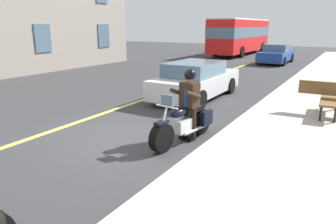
{
  "coord_description": "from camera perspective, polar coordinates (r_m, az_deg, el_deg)",
  "views": [
    {
      "loc": [
        5.72,
        4.68,
        2.72
      ],
      "look_at": [
        -0.35,
        1.06,
        0.75
      ],
      "focal_mm": 33.34,
      "sensor_mm": 36.0,
      "label": 1
    }
  ],
  "objects": [
    {
      "name": "rider_main",
      "position": [
        7.48,
        3.89,
        2.53
      ],
      "size": [
        0.67,
        0.61,
        1.74
      ],
      "color": "black",
      "rests_on": "ground_plane"
    },
    {
      "name": "ground_plane",
      "position": [
        7.87,
        -7.98,
        -4.79
      ],
      "size": [
        80.0,
        80.0,
        0.0
      ],
      "primitive_type": "plane",
      "color": "#333335"
    },
    {
      "name": "motorcycle_main",
      "position": [
        7.48,
        3.0,
        -2.09
      ],
      "size": [
        2.22,
        0.78,
        1.26
      ],
      "color": "black",
      "rests_on": "ground_plane"
    },
    {
      "name": "sidewalk_curb",
      "position": [
        6.3,
        26.65,
        -11.01
      ],
      "size": [
        60.0,
        5.0,
        0.15
      ],
      "primitive_type": "cube",
      "color": "#B2ADA0",
      "rests_on": "ground_plane"
    },
    {
      "name": "car_silver",
      "position": [
        24.86,
        19.21,
        10.03
      ],
      "size": [
        4.6,
        1.92,
        1.4
      ],
      "color": "navy",
      "rests_on": "ground_plane"
    },
    {
      "name": "car_dark",
      "position": [
        12.06,
        5.14,
        5.82
      ],
      "size": [
        4.6,
        1.92,
        1.4
      ],
      "color": "silver",
      "rests_on": "ground_plane"
    },
    {
      "name": "bus_near",
      "position": [
        31.63,
        13.17,
        13.63
      ],
      "size": [
        11.05,
        2.7,
        3.3
      ],
      "color": "red",
      "rests_on": "ground_plane"
    },
    {
      "name": "lane_center_stripe",
      "position": [
        9.2,
        -17.77,
        -2.35
      ],
      "size": [
        60.0,
        0.16,
        0.01
      ],
      "primitive_type": "cube",
      "color": "#E5DB4C",
      "rests_on": "ground_plane"
    },
    {
      "name": "bench_sidewalk",
      "position": [
        10.37,
        27.54,
        2.62
      ],
      "size": [
        1.82,
        1.8,
        0.95
      ],
      "color": "brown",
      "rests_on": "sidewalk_curb"
    }
  ]
}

